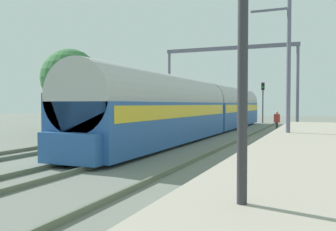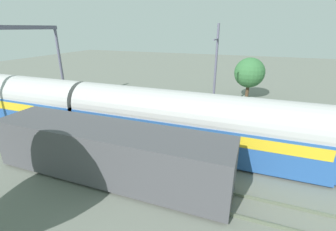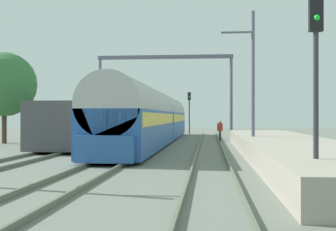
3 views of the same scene
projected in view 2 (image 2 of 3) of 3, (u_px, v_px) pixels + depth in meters
ground at (272, 165)px, 13.90m from camera, size 120.00×120.00×0.00m
track_far_west at (276, 214)px, 10.13m from camera, size 1.52×60.00×0.16m
track_west at (272, 164)px, 13.87m from camera, size 1.52×60.00×0.16m
track_east at (270, 135)px, 17.61m from camera, size 1.52×60.00×0.16m
platform at (246, 111)px, 21.48m from camera, size 4.40×28.00×0.90m
passenger_train at (84, 108)px, 17.60m from camera, size 2.93×32.85×3.82m
freight_car at (109, 152)px, 12.40m from camera, size 2.80×13.00×2.70m
person_crossing at (102, 99)px, 23.10m from camera, size 0.46×0.36×1.73m
catenary_pole_east_mid at (215, 72)px, 19.83m from camera, size 1.90×0.20×8.00m
tree_east_background at (249, 73)px, 25.72m from camera, size 3.27×3.27×4.65m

